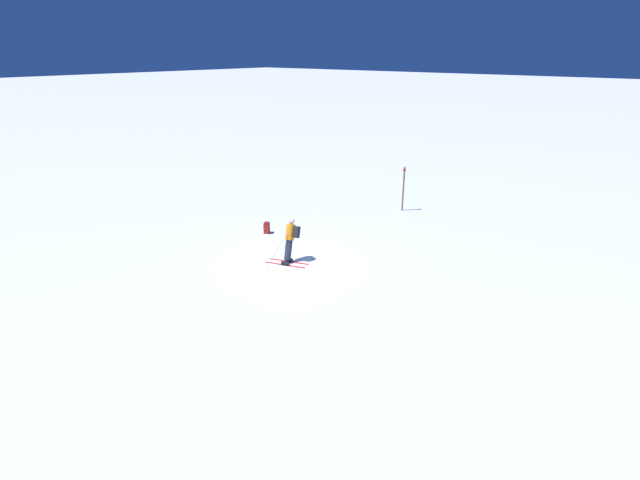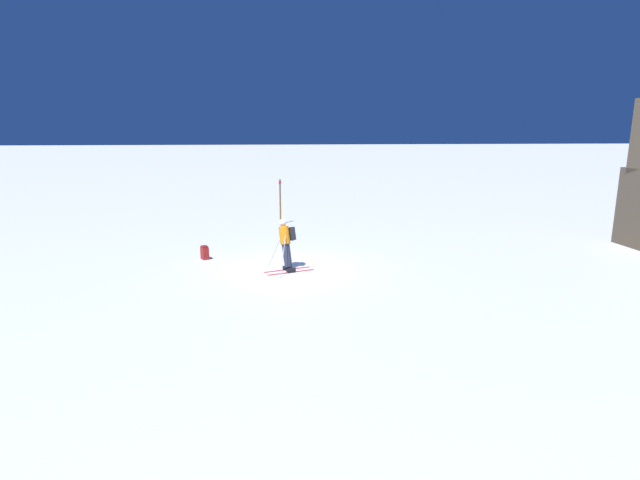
# 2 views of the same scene
# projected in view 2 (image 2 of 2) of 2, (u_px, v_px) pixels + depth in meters

# --- Properties ---
(ground_plane) EXTENTS (300.00, 300.00, 0.00)m
(ground_plane) POSITION_uv_depth(u_px,v_px,m) (289.00, 269.00, 16.93)
(ground_plane) COLOR white
(skier) EXTENTS (1.47, 1.71, 1.73)m
(skier) POSITION_uv_depth(u_px,v_px,m) (286.00, 242.00, 16.77)
(skier) COLOR red
(skier) RESTS_ON ground
(spare_backpack) EXTENTS (0.37, 0.34, 0.50)m
(spare_backpack) POSITION_uv_depth(u_px,v_px,m) (205.00, 253.00, 18.18)
(spare_backpack) COLOR #AD231E
(spare_backpack) RESTS_ON ground
(trail_marker) EXTENTS (0.13, 0.13, 2.24)m
(trail_marker) POSITION_uv_depth(u_px,v_px,m) (280.00, 200.00, 24.81)
(trail_marker) COLOR brown
(trail_marker) RESTS_ON ground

